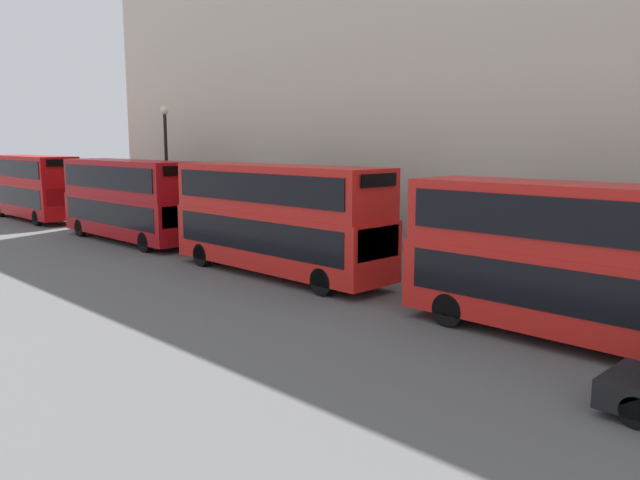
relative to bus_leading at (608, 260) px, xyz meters
The scene contains 6 objects.
bus_leading is the anchor object (origin of this frame).
bus_second_in_queue 12.89m from the bus_leading, 90.00° to the left, with size 2.59×10.61×4.44m.
bus_third_in_queue 25.16m from the bus_leading, 90.00° to the left, with size 2.59×10.51×4.39m.
bus_trailing 38.75m from the bus_leading, 90.00° to the left, with size 2.59×10.10×4.42m.
street_lamp 24.53m from the bus_leading, 85.45° to the left, with size 0.44×0.44×7.26m.
pedestrian 15.53m from the bus_leading, 82.38° to the left, with size 0.36×0.36×1.62m.
Camera 1 is at (-14.60, -0.01, 5.33)m, focal length 35.00 mm.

